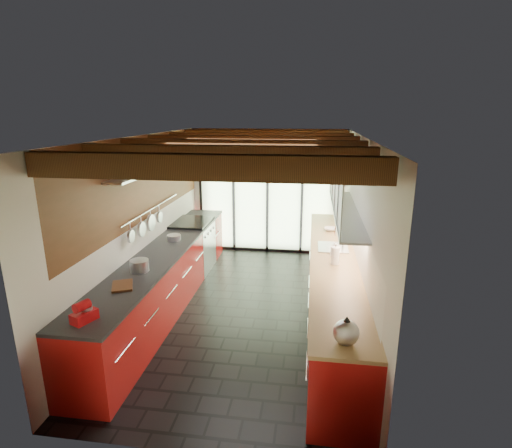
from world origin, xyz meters
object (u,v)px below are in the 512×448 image
(paper_towel, at_px, (335,256))
(soap_bottle, at_px, (334,249))
(kettle, at_px, (346,331))
(stand_mixer, at_px, (84,313))
(bowl, at_px, (330,229))

(paper_towel, relative_size, soap_bottle, 1.48)
(soap_bottle, bearing_deg, kettle, -90.00)
(stand_mixer, distance_m, paper_towel, 3.17)
(kettle, bearing_deg, soap_bottle, 90.00)
(kettle, height_order, paper_towel, paper_towel)
(stand_mixer, xyz_separation_m, paper_towel, (2.54, 1.90, 0.03))
(paper_towel, height_order, bowl, paper_towel)
(stand_mixer, xyz_separation_m, soap_bottle, (2.54, 2.28, 0.01))
(kettle, bearing_deg, stand_mixer, 179.05)
(bowl, bearing_deg, paper_towel, -90.00)
(paper_towel, height_order, soap_bottle, paper_towel)
(paper_towel, bearing_deg, soap_bottle, 90.00)
(kettle, height_order, soap_bottle, kettle)
(stand_mixer, height_order, kettle, kettle)
(paper_towel, relative_size, bowl, 1.34)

